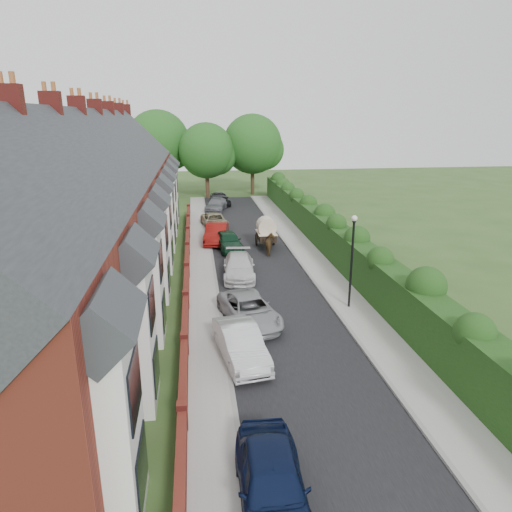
{
  "coord_description": "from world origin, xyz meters",
  "views": [
    {
      "loc": [
        -4.67,
        -17.96,
        10.03
      ],
      "look_at": [
        -1.25,
        7.2,
        2.2
      ],
      "focal_mm": 32.0,
      "sensor_mm": 36.0,
      "label": 1
    }
  ],
  "objects": [
    {
      "name": "horse_cart",
      "position": [
        0.83,
        16.49,
        1.39
      ],
      "size": [
        1.53,
        3.38,
        2.44
      ],
      "color": "black",
      "rests_on": "ground"
    },
    {
      "name": "ground",
      "position": [
        0.0,
        0.0,
        0.0
      ],
      "size": [
        140.0,
        140.0,
        0.0
      ],
      "primitive_type": "plane",
      "color": "#2D4C1E",
      "rests_on": "ground"
    },
    {
      "name": "lamppost",
      "position": [
        3.4,
        4.0,
        3.3
      ],
      "size": [
        0.32,
        0.32,
        5.16
      ],
      "color": "black",
      "rests_on": "ground"
    },
    {
      "name": "garden_wall_row",
      "position": [
        -5.35,
        10.0,
        0.46
      ],
      "size": [
        0.35,
        40.35,
        1.1
      ],
      "color": "maroon",
      "rests_on": "ground"
    },
    {
      "name": "road",
      "position": [
        -0.5,
        11.0,
        0.01
      ],
      "size": [
        6.0,
        58.0,
        0.02
      ],
      "primitive_type": "cube",
      "color": "black",
      "rests_on": "ground"
    },
    {
      "name": "car_silver_a",
      "position": [
        -2.98,
        -0.6,
        0.75
      ],
      "size": [
        2.29,
        4.73,
        1.49
      ],
      "primitive_type": "imported",
      "rotation": [
        0.0,
        0.0,
        0.16
      ],
      "color": "silver",
      "rests_on": "ground"
    },
    {
      "name": "hedge",
      "position": [
        5.4,
        11.0,
        1.6
      ],
      "size": [
        2.1,
        58.0,
        2.85
      ],
      "color": "#163912",
      "rests_on": "ground"
    },
    {
      "name": "tree_far_left",
      "position": [
        -2.65,
        40.08,
        5.71
      ],
      "size": [
        7.14,
        6.8,
        9.29
      ],
      "color": "#332316",
      "rests_on": "ground"
    },
    {
      "name": "car_red",
      "position": [
        -3.0,
        18.46,
        0.8
      ],
      "size": [
        2.4,
        5.04,
        1.59
      ],
      "primitive_type": "imported",
      "rotation": [
        0.0,
        0.0,
        -0.15
      ],
      "color": "maroon",
      "rests_on": "ground"
    },
    {
      "name": "car_navy",
      "position": [
        -2.94,
        -8.4,
        0.78
      ],
      "size": [
        2.0,
        4.64,
        1.56
      ],
      "primitive_type": "imported",
      "rotation": [
        0.0,
        0.0,
        -0.03
      ],
      "color": "#0B1534",
      "rests_on": "ground"
    },
    {
      "name": "pavement_hedge_side",
      "position": [
        3.6,
        11.0,
        0.06
      ],
      "size": [
        2.2,
        58.0,
        0.12
      ],
      "primitive_type": "cube",
      "color": "#9C9994",
      "rests_on": "ground"
    },
    {
      "name": "kerb_hedge_side",
      "position": [
        2.55,
        11.0,
        0.07
      ],
      "size": [
        0.18,
        58.0,
        0.13
      ],
      "primitive_type": "cube",
      "color": "gray",
      "rests_on": "ground"
    },
    {
      "name": "tree_far_right",
      "position": [
        3.39,
        42.08,
        6.31
      ],
      "size": [
        7.98,
        7.6,
        10.31
      ],
      "color": "#332316",
      "rests_on": "ground"
    },
    {
      "name": "car_grey",
      "position": [
        -2.35,
        31.64,
        0.68
      ],
      "size": [
        2.99,
        5.01,
        1.36
      ],
      "primitive_type": "imported",
      "rotation": [
        0.0,
        0.0,
        -0.25
      ],
      "color": "slate",
      "rests_on": "ground"
    },
    {
      "name": "car_white",
      "position": [
        -2.0,
        9.85,
        0.7
      ],
      "size": [
        2.32,
        4.98,
        1.41
      ],
      "primitive_type": "imported",
      "rotation": [
        0.0,
        0.0,
        -0.07
      ],
      "color": "silver",
      "rests_on": "ground"
    },
    {
      "name": "horse",
      "position": [
        0.83,
        14.57,
        0.75
      ],
      "size": [
        0.96,
        1.84,
        1.5
      ],
      "primitive_type": "imported",
      "rotation": [
        0.0,
        0.0,
        3.06
      ],
      "color": "#50381D",
      "rests_on": "ground"
    },
    {
      "name": "pavement_house_side",
      "position": [
        -4.35,
        11.0,
        0.06
      ],
      "size": [
        1.7,
        58.0,
        0.12
      ],
      "primitive_type": "cube",
      "color": "#9C9994",
      "rests_on": "ground"
    },
    {
      "name": "car_green",
      "position": [
        -2.2,
        16.2,
        0.73
      ],
      "size": [
        2.32,
        4.49,
        1.46
      ],
      "primitive_type": "imported",
      "rotation": [
        0.0,
        0.0,
        0.14
      ],
      "color": "#0F331E",
      "rests_on": "ground"
    },
    {
      "name": "terrace_row",
      "position": [
        -10.87,
        9.98,
        4.47
      ],
      "size": [
        9.05,
        40.5,
        11.5
      ],
      "color": "#9A3727",
      "rests_on": "ground"
    },
    {
      "name": "car_beige",
      "position": [
        -2.91,
        23.8,
        0.64
      ],
      "size": [
        2.68,
        4.83,
        1.28
      ],
      "primitive_type": "imported",
      "rotation": [
        0.0,
        0.0,
        0.13
      ],
      "color": "tan",
      "rests_on": "ground"
    },
    {
      "name": "car_silver_b",
      "position": [
        -2.17,
        2.96,
        0.69
      ],
      "size": [
        3.27,
        5.3,
        1.37
      ],
      "primitive_type": "imported",
      "rotation": [
        0.0,
        0.0,
        0.21
      ],
      "color": "#989A9F",
      "rests_on": "ground"
    },
    {
      "name": "car_black",
      "position": [
        -1.72,
        35.0,
        0.75
      ],
      "size": [
        2.57,
        4.64,
        1.49
      ],
      "primitive_type": "imported",
      "rotation": [
        0.0,
        0.0,
        0.19
      ],
      "color": "black",
      "rests_on": "ground"
    },
    {
      "name": "kerb_house_side",
      "position": [
        -3.55,
        11.0,
        0.07
      ],
      "size": [
        0.18,
        58.0,
        0.13
      ],
      "primitive_type": "cube",
      "color": "gray",
      "rests_on": "ground"
    },
    {
      "name": "tree_far_back",
      "position": [
        -8.59,
        43.08,
        6.62
      ],
      "size": [
        8.4,
        8.0,
        10.82
      ],
      "color": "#332316",
      "rests_on": "ground"
    }
  ]
}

